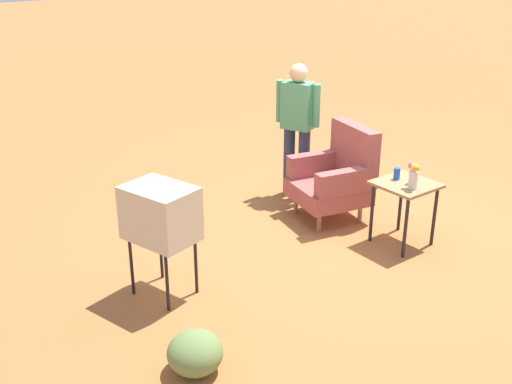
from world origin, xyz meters
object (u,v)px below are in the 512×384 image
at_px(flower_vase, 413,175).
at_px(armchair, 337,175).
at_px(person_standing, 297,122).
at_px(soda_can_blue, 397,174).
at_px(tv_on_stand, 161,214).
at_px(side_table, 405,192).
at_px(bottle_short_clear, 413,174).

bearing_deg(flower_vase, armchair, -179.77).
distance_m(person_standing, soda_can_blue, 1.56).
relative_size(armchair, tv_on_stand, 1.03).
relative_size(tv_on_stand, flower_vase, 3.89).
bearing_deg(side_table, flower_vase, -28.40).
height_order(armchair, flower_vase, armchair).
distance_m(side_table, soda_can_blue, 0.21).
distance_m(side_table, bottle_short_clear, 0.21).
relative_size(bottle_short_clear, flower_vase, 0.75).
relative_size(tv_on_stand, bottle_short_clear, 5.15).
relative_size(person_standing, soda_can_blue, 13.44).
height_order(side_table, soda_can_blue, soda_can_blue).
bearing_deg(armchair, person_standing, 176.17).
bearing_deg(soda_can_blue, bottle_short_clear, 14.26).
relative_size(side_table, bottle_short_clear, 3.39).
height_order(armchair, soda_can_blue, armchair).
height_order(bottle_short_clear, soda_can_blue, bottle_short_clear).
xyz_separation_m(bottle_short_clear, soda_can_blue, (-0.17, -0.04, -0.04)).
bearing_deg(soda_can_blue, tv_on_stand, -101.11).
xyz_separation_m(side_table, bottle_short_clear, (0.04, 0.04, 0.20)).
xyz_separation_m(bottle_short_clear, flower_vase, (0.09, -0.12, 0.05)).
relative_size(side_table, person_standing, 0.41).
bearing_deg(tv_on_stand, soda_can_blue, 78.89).
bearing_deg(bottle_short_clear, side_table, -134.03).
xyz_separation_m(tv_on_stand, soda_can_blue, (0.48, 2.47, -0.04)).
xyz_separation_m(armchair, person_standing, (-0.76, 0.05, 0.44)).
height_order(tv_on_stand, soda_can_blue, tv_on_stand).
distance_m(person_standing, bottle_short_clear, 1.72).
bearing_deg(person_standing, flower_vase, -1.47).
xyz_separation_m(armchair, tv_on_stand, (0.30, -2.39, 0.28)).
relative_size(armchair, bottle_short_clear, 5.30).
xyz_separation_m(person_standing, bottle_short_clear, (1.71, 0.07, -0.16)).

